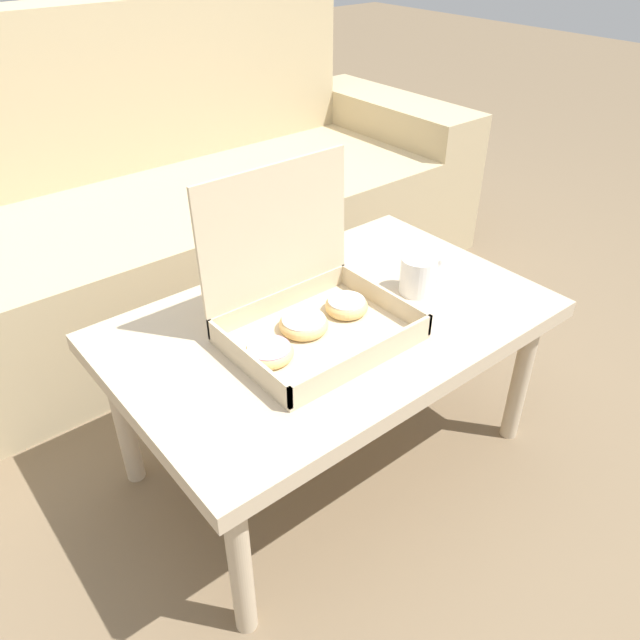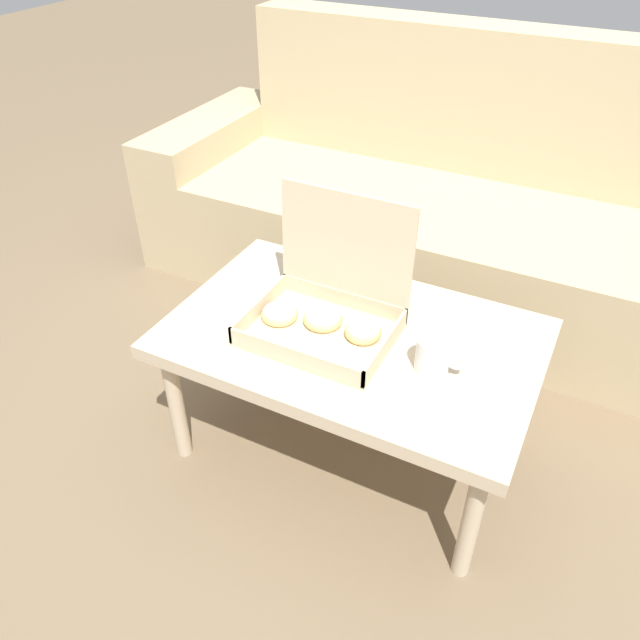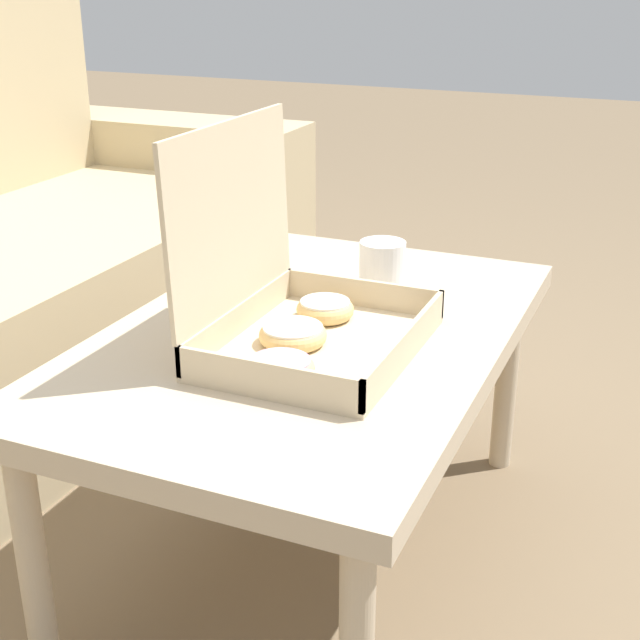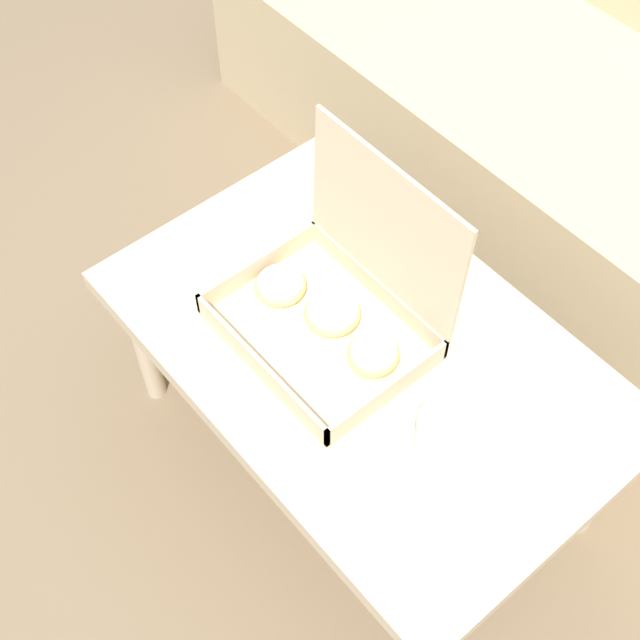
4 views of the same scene
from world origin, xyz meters
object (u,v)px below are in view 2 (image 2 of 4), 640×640
couch (458,216)px  coffee_table (352,346)px  pastry_box (327,306)px  coffee_mug (434,355)px

couch → coffee_table: couch is taller
pastry_box → couch: bearing=85.7°
pastry_box → coffee_mug: (0.31, -0.04, -0.02)m
couch → coffee_mug: size_ratio=19.20×
couch → coffee_mug: (0.23, -1.03, 0.16)m
coffee_table → pastry_box: size_ratio=2.59×
couch → pastry_box: size_ratio=6.48×
pastry_box → coffee_mug: size_ratio=2.96×
couch → coffee_table: 0.99m
couch → coffee_table: bearing=-90.0°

